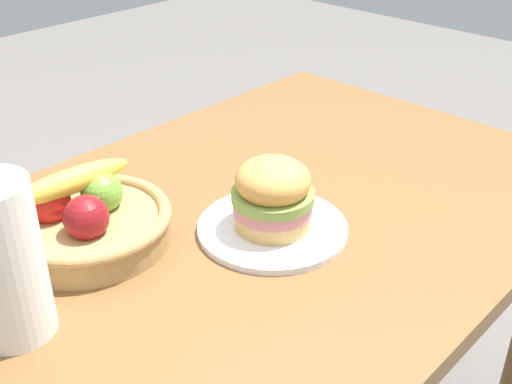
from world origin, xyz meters
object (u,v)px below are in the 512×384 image
Objects in this scene: fruit_basket at (86,219)px; paper_towel_roll at (3,262)px; plate at (272,228)px; sandwich at (273,194)px.

paper_towel_roll is at bearing -149.07° from fruit_basket.
fruit_basket is 1.21× the size of paper_towel_roll.
plate is 0.47m from paper_towel_roll.
paper_towel_roll is (-0.44, 0.09, 0.04)m from sandwich.
sandwich reaches higher than fruit_basket.
sandwich is 0.32m from fruit_basket.
sandwich is at bearing -41.04° from fruit_basket.
paper_towel_roll reaches higher than fruit_basket.
plate is 1.12× the size of paper_towel_roll.
plate is 0.07m from sandwich.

